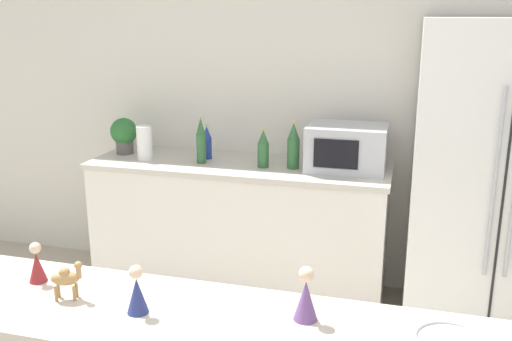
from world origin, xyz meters
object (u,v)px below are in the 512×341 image
at_px(refrigerator, 494,182).
at_px(back_bottle_2, 201,141).
at_px(potted_plant, 124,134).
at_px(wise_man_figurine_purple, 137,292).
at_px(back_bottle_1, 293,146).
at_px(back_bottle_3, 263,149).
at_px(back_bottle_0, 207,143).
at_px(paper_towel_roll, 145,143).
at_px(wise_man_figurine_blue, 306,297).
at_px(microwave, 347,148).
at_px(camel_figurine, 66,277).
at_px(wise_man_figurine_crimson, 37,265).

bearing_deg(refrigerator, back_bottle_2, 179.98).
xyz_separation_m(potted_plant, wise_man_figurine_purple, (1.13, -2.04, -0.02)).
bearing_deg(back_bottle_1, back_bottle_3, -172.06).
bearing_deg(back_bottle_0, paper_towel_roll, -161.72).
distance_m(potted_plant, wise_man_figurine_blue, 2.54).
xyz_separation_m(refrigerator, microwave, (-0.85, 0.08, 0.13)).
distance_m(potted_plant, camel_figurine, 2.20).
bearing_deg(back_bottle_2, potted_plant, 170.29).
bearing_deg(wise_man_figurine_blue, wise_man_figurine_crimson, 179.71).
relative_size(wise_man_figurine_blue, wise_man_figurine_purple, 1.09).
height_order(potted_plant, wise_man_figurine_blue, potted_plant).
height_order(microwave, wise_man_figurine_purple, microwave).
height_order(paper_towel_roll, back_bottle_2, back_bottle_2).
height_order(camel_figurine, wise_man_figurine_crimson, wise_man_figurine_crimson).
height_order(microwave, back_bottle_0, microwave).
height_order(refrigerator, wise_man_figurine_blue, refrigerator).
relative_size(microwave, wise_man_figurine_crimson, 3.35).
height_order(back_bottle_1, wise_man_figurine_blue, back_bottle_1).
height_order(paper_towel_roll, back_bottle_3, back_bottle_3).
bearing_deg(paper_towel_roll, back_bottle_0, 18.28).
relative_size(wise_man_figurine_crimson, wise_man_figurine_purple, 0.91).
xyz_separation_m(wise_man_figurine_blue, wise_man_figurine_crimson, (-0.93, 0.00, -0.01)).
height_order(microwave, wise_man_figurine_blue, microwave).
height_order(refrigerator, back_bottle_3, refrigerator).
bearing_deg(potted_plant, wise_man_figurine_purple, -61.11).
bearing_deg(back_bottle_0, wise_man_figurine_purple, -75.66).
distance_m(back_bottle_3, wise_man_figurine_crimson, 1.87).
bearing_deg(back_bottle_1, wise_man_figurine_purple, -92.31).
bearing_deg(potted_plant, back_bottle_3, -5.56).
bearing_deg(camel_figurine, back_bottle_2, 97.82).
bearing_deg(back_bottle_1, microwave, 9.35).
bearing_deg(back_bottle_2, camel_figurine, -82.18).
distance_m(back_bottle_2, wise_man_figurine_blue, 2.11).
xyz_separation_m(refrigerator, back_bottle_2, (-1.78, 0.00, 0.14)).
xyz_separation_m(back_bottle_0, wise_man_figurine_purple, (0.53, -2.05, 0.01)).
distance_m(back_bottle_1, camel_figurine, 1.98).
distance_m(back_bottle_3, wise_man_figurine_purple, 1.94).
height_order(back_bottle_1, camel_figurine, back_bottle_1).
distance_m(potted_plant, back_bottle_0, 0.60).
relative_size(paper_towel_roll, back_bottle_1, 0.75).
height_order(back_bottle_0, wise_man_figurine_crimson, back_bottle_0).
bearing_deg(potted_plant, wise_man_figurine_blue, -49.97).
bearing_deg(wise_man_figurine_purple, back_bottle_2, 105.06).
xyz_separation_m(back_bottle_0, wise_man_figurine_crimson, (0.10, -1.95, 0.00)).
distance_m(back_bottle_1, back_bottle_2, 0.60).
relative_size(potted_plant, wise_man_figurine_purple, 1.58).
distance_m(back_bottle_1, wise_man_figurine_crimson, 1.93).
height_order(refrigerator, wise_man_figurine_crimson, refrigerator).
distance_m(paper_towel_roll, back_bottle_1, 1.00).
xyz_separation_m(microwave, wise_man_figurine_purple, (-0.40, -2.02, -0.02)).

